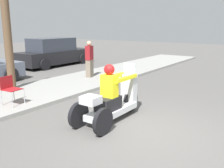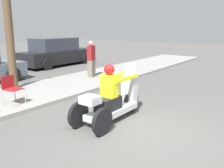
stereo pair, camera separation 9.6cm
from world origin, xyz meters
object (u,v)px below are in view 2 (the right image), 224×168
at_px(motorcycle_trike, 112,101).
at_px(tree_trunk, 10,44).
at_px(parked_car_lot_center, 57,53).
at_px(folding_chair_curbside, 11,87).
at_px(spectator_end_of_line, 91,60).

bearing_deg(motorcycle_trike, tree_trunk, 87.79).
bearing_deg(parked_car_lot_center, motorcycle_trike, -123.38).
bearing_deg(folding_chair_curbside, tree_trunk, 55.86).
bearing_deg(tree_trunk, parked_car_lot_center, 34.14).
relative_size(motorcycle_trike, tree_trunk, 0.73).
distance_m(folding_chair_curbside, parked_car_lot_center, 8.11).
xyz_separation_m(spectator_end_of_line, parked_car_lot_center, (1.91, 4.43, -0.12)).
distance_m(motorcycle_trike, parked_car_lot_center, 9.72).
relative_size(motorcycle_trike, spectator_end_of_line, 1.48).
bearing_deg(spectator_end_of_line, folding_chair_curbside, -170.83).
relative_size(motorcycle_trike, folding_chair_curbside, 2.89).
xyz_separation_m(motorcycle_trike, folding_chair_curbside, (-0.93, 2.98, 0.11)).
distance_m(spectator_end_of_line, tree_trunk, 3.49).
relative_size(spectator_end_of_line, folding_chair_curbside, 1.95).
distance_m(motorcycle_trike, folding_chair_curbside, 3.12).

